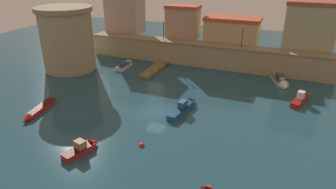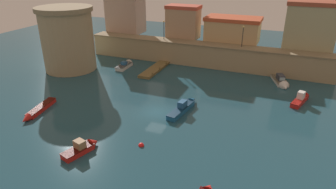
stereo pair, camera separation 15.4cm
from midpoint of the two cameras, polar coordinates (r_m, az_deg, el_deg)
The scene contains 14 objects.
ground_plane at distance 41.36m, azimuth -2.24°, elevation -3.35°, with size 122.68×122.68×0.00m, color #1E4756.
quay_wall at distance 59.95m, azimuth 6.52°, elevation 7.65°, with size 47.76×3.64×4.44m.
old_town_backdrop at distance 62.34m, azimuth 9.32°, elevation 13.49°, with size 46.19×6.12×8.59m.
fortress_tower at distance 59.30m, azimuth -18.47°, elevation 10.04°, with size 10.16×10.16×11.63m.
pier_dock at distance 57.10m, azimuth -2.47°, elevation 4.83°, with size 2.25×9.71×0.70m.
quay_lamp_0 at distance 61.42m, azimuth -0.72°, elevation 12.69°, with size 0.32×0.32×3.75m.
quay_lamp_1 at distance 57.29m, azimuth 14.14°, elevation 11.24°, with size 0.32×0.32×3.90m.
moored_boat_0 at distance 34.38m, azimuth -15.79°, elevation -9.68°, with size 2.57×4.62×1.82m.
moored_boat_1 at distance 44.69m, azimuth -23.46°, elevation -2.79°, with size 2.32×7.12×1.06m.
moored_boat_3 at distance 59.68m, azimuth -7.86°, elevation 5.65°, with size 1.76×5.62×1.69m.
moored_boat_4 at distance 48.47m, azimuth 24.14°, elevation -0.66°, with size 2.94×6.22×1.95m.
moored_boat_5 at distance 41.74m, azimuth 3.15°, elevation -2.38°, with size 2.24×7.50×1.79m.
moored_boat_6 at distance 53.87m, azimuth 20.86°, elevation 2.19°, with size 3.78×6.50×2.04m.
mooring_buoy_0 at distance 34.39m, azimuth -4.99°, elevation -9.65°, with size 0.65×0.65×0.65m, color red.
Camera 2 is at (15.42, -33.32, 19.05)m, focal length 32.05 mm.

